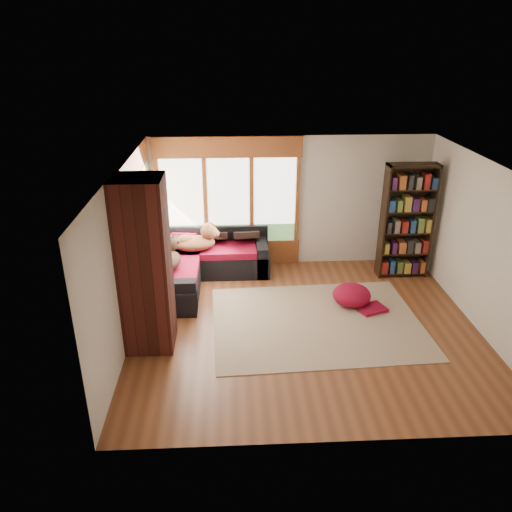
# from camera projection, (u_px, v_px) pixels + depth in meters

# --- Properties ---
(floor) EXTENTS (5.50, 5.50, 0.00)m
(floor) POSITION_uv_depth(u_px,v_px,m) (305.00, 326.00, 8.07)
(floor) COLOR brown
(floor) RESTS_ON ground
(ceiling) EXTENTS (5.50, 5.50, 0.00)m
(ceiling) POSITION_uv_depth(u_px,v_px,m) (312.00, 168.00, 7.01)
(ceiling) COLOR white
(wall_back) EXTENTS (5.50, 0.04, 2.60)m
(wall_back) POSITION_uv_depth(u_px,v_px,m) (290.00, 202.00, 9.82)
(wall_back) COLOR silver
(wall_back) RESTS_ON ground
(wall_front) EXTENTS (5.50, 0.04, 2.60)m
(wall_front) POSITION_uv_depth(u_px,v_px,m) (343.00, 348.00, 5.26)
(wall_front) COLOR silver
(wall_front) RESTS_ON ground
(wall_left) EXTENTS (0.04, 5.00, 2.60)m
(wall_left) POSITION_uv_depth(u_px,v_px,m) (125.00, 257.00, 7.41)
(wall_left) COLOR silver
(wall_left) RESTS_ON ground
(wall_right) EXTENTS (0.04, 5.00, 2.60)m
(wall_right) POSITION_uv_depth(u_px,v_px,m) (486.00, 249.00, 7.67)
(wall_right) COLOR silver
(wall_right) RESTS_ON ground
(windows_back) EXTENTS (2.82, 0.10, 1.90)m
(windows_back) POSITION_uv_depth(u_px,v_px,m) (229.00, 201.00, 9.71)
(windows_back) COLOR brown
(windows_back) RESTS_ON wall_back
(windows_left) EXTENTS (0.10, 2.62, 1.90)m
(windows_left) POSITION_uv_depth(u_px,v_px,m) (139.00, 225.00, 8.48)
(windows_left) COLOR brown
(windows_left) RESTS_ON wall_left
(roller_blind) EXTENTS (0.03, 0.72, 0.90)m
(roller_blind) POSITION_uv_depth(u_px,v_px,m) (146.00, 189.00, 9.08)
(roller_blind) COLOR gray
(roller_blind) RESTS_ON wall_left
(brick_chimney) EXTENTS (0.70, 0.70, 2.60)m
(brick_chimney) POSITION_uv_depth(u_px,v_px,m) (145.00, 266.00, 7.10)
(brick_chimney) COLOR #471914
(brick_chimney) RESTS_ON ground
(sectional_sofa) EXTENTS (2.20, 2.20, 0.80)m
(sectional_sofa) POSITION_uv_depth(u_px,v_px,m) (190.00, 267.00, 9.40)
(sectional_sofa) COLOR black
(sectional_sofa) RESTS_ON ground
(area_rug) EXTENTS (3.49, 2.73, 0.01)m
(area_rug) POSITION_uv_depth(u_px,v_px,m) (317.00, 322.00, 8.19)
(area_rug) COLOR beige
(area_rug) RESTS_ON ground
(bookshelf) EXTENTS (0.95, 0.32, 2.21)m
(bookshelf) POSITION_uv_depth(u_px,v_px,m) (407.00, 222.00, 9.37)
(bookshelf) COLOR black
(bookshelf) RESTS_ON ground
(pouf) EXTENTS (0.79, 0.79, 0.36)m
(pouf) POSITION_uv_depth(u_px,v_px,m) (352.00, 294.00, 8.66)
(pouf) COLOR maroon
(pouf) RESTS_ON area_rug
(dog_tan) EXTENTS (0.89, 0.63, 0.46)m
(dog_tan) POSITION_uv_depth(u_px,v_px,m) (198.00, 239.00, 9.44)
(dog_tan) COLOR brown
(dog_tan) RESTS_ON sectional_sofa
(dog_brindle) EXTENTS (0.56, 0.85, 0.44)m
(dog_brindle) POSITION_uv_depth(u_px,v_px,m) (167.00, 256.00, 8.77)
(dog_brindle) COLOR black
(dog_brindle) RESTS_ON sectional_sofa
(throw_pillows) EXTENTS (1.98, 1.68, 0.45)m
(throw_pillows) POSITION_uv_depth(u_px,v_px,m) (191.00, 240.00, 9.34)
(throw_pillows) COLOR black
(throw_pillows) RESTS_ON sectional_sofa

